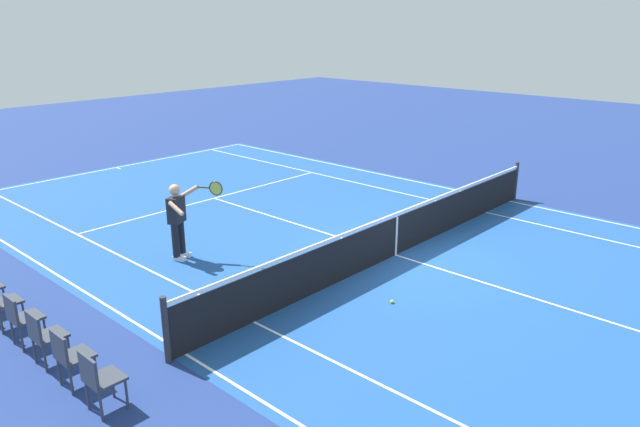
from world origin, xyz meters
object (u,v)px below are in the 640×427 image
object	(u,v)px
tennis_ball	(392,302)
spectator_chair_3	(21,316)
tennis_net	(396,234)
spectator_chair_4	(0,300)
spectator_chair_1	(69,354)
spectator_chair_0	(99,377)
tennis_player_near	(178,217)
spectator_chair_2	(43,334)

from	to	relation	value
tennis_ball	spectator_chair_3	distance (m)	6.17
tennis_net	spectator_chair_4	distance (m)	7.63
spectator_chair_1	spectator_chair_4	bearing A→B (deg)	0.00
spectator_chair_0	spectator_chair_3	bearing A→B (deg)	0.00
tennis_ball	spectator_chair_4	xyz separation A→B (m)	(4.21, 5.12, 0.49)
tennis_player_near	spectator_chair_3	xyz separation A→B (m)	(-1.22, 3.79, -0.41)
spectator_chair_2	spectator_chair_1	bearing A→B (deg)	180.00
tennis_player_near	spectator_chair_3	size ratio (longest dim) A/B	1.93
spectator_chair_2	spectator_chair_4	world-z (taller)	same
spectator_chair_2	spectator_chair_4	bearing A→B (deg)	0.00
tennis_net	spectator_chair_3	distance (m)	7.36
spectator_chair_2	spectator_chair_4	size ratio (longest dim) A/B	1.00
tennis_net	spectator_chair_1	xyz separation A→B (m)	(0.43, 7.06, 0.03)
tennis_player_near	spectator_chair_2	size ratio (longest dim) A/B	1.93
tennis_player_near	spectator_chair_0	xyz separation A→B (m)	(-3.67, 3.79, -0.41)
tennis_ball	spectator_chair_0	distance (m)	5.23
tennis_player_near	spectator_chair_1	xyz separation A→B (m)	(-2.86, 3.79, -0.41)
tennis_ball	spectator_chair_1	distance (m)	5.44
spectator_chair_2	tennis_ball	bearing A→B (deg)	-116.72
tennis_ball	spectator_chair_4	bearing A→B (deg)	50.57
spectator_chair_1	spectator_chair_4	size ratio (longest dim) A/B	1.00
tennis_player_near	spectator_chair_2	bearing A→B (deg)	118.33
tennis_player_near	spectator_chair_2	distance (m)	4.32
spectator_chair_0	spectator_chair_2	xyz separation A→B (m)	(1.63, 0.00, 0.00)
tennis_ball	spectator_chair_2	size ratio (longest dim) A/B	0.08
tennis_net	spectator_chair_3	world-z (taller)	tennis_net
tennis_net	spectator_chair_0	world-z (taller)	tennis_net
spectator_chair_1	spectator_chair_3	bearing A→B (deg)	0.00
tennis_player_near	spectator_chair_0	world-z (taller)	tennis_player_near
spectator_chair_0	spectator_chair_4	distance (m)	3.27
spectator_chair_0	spectator_chair_2	world-z (taller)	same
spectator_chair_4	tennis_net	bearing A→B (deg)	-112.22
tennis_net	tennis_player_near	xyz separation A→B (m)	(3.29, 3.28, 0.44)
spectator_chair_0	spectator_chair_3	size ratio (longest dim) A/B	1.00
spectator_chair_0	tennis_player_near	bearing A→B (deg)	-45.85
tennis_ball	spectator_chair_3	size ratio (longest dim) A/B	0.08
tennis_player_near	tennis_ball	world-z (taller)	tennis_player_near
spectator_chair_1	spectator_chair_3	size ratio (longest dim) A/B	1.00
tennis_player_near	spectator_chair_3	distance (m)	4.00
tennis_ball	spectator_chair_0	world-z (taller)	spectator_chair_0
tennis_ball	spectator_chair_2	world-z (taller)	spectator_chair_2
tennis_player_near	spectator_chair_3	bearing A→B (deg)	107.91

